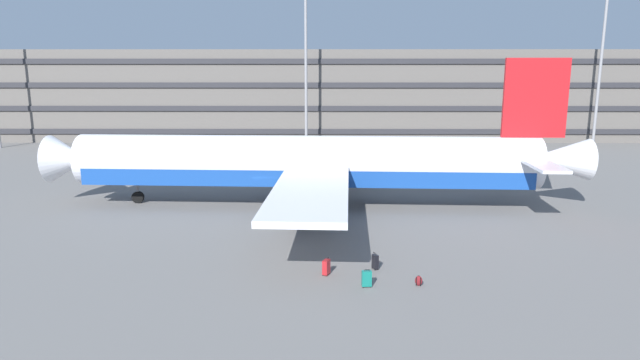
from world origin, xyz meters
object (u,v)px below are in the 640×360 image
object	(u,v)px
suitcase_large	(367,278)
suitcase_upright	(375,262)
backpack_small	(419,281)
suitcase_teal	(326,267)
airliner	(311,163)

from	to	relation	value
suitcase_large	suitcase_upright	xyz separation A→B (m)	(0.62, 2.33, -0.01)
backpack_small	suitcase_large	bearing A→B (deg)	-175.96
suitcase_upright	backpack_small	bearing A→B (deg)	-49.00
suitcase_teal	suitcase_large	bearing A→B (deg)	-38.87
suitcase_teal	backpack_small	distance (m)	4.60
airliner	backpack_small	world-z (taller)	airliner
suitcase_large	airliner	bearing A→B (deg)	100.58
suitcase_large	suitcase_teal	world-z (taller)	suitcase_teal
suitcase_teal	suitcase_upright	world-z (taller)	suitcase_upright
airliner	suitcase_upright	distance (m)	14.18
suitcase_upright	suitcase_teal	bearing A→B (deg)	-162.32
suitcase_large	suitcase_teal	size ratio (longest dim) A/B	0.99
suitcase_large	suitcase_upright	bearing A→B (deg)	75.06
suitcase_teal	backpack_small	bearing A→B (deg)	-17.12
airliner	backpack_small	xyz separation A→B (m)	(5.44, -15.59, -2.98)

